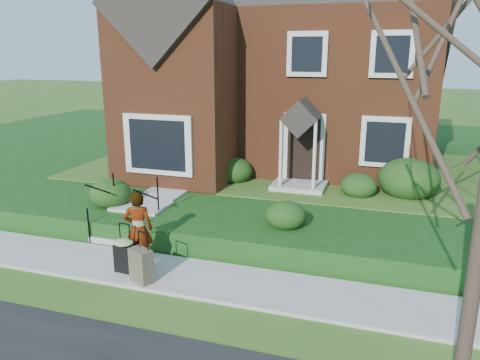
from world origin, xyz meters
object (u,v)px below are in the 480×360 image
at_px(suitcase_olive, 141,265).
at_px(woman, 138,229).
at_px(front_steps, 133,217).
at_px(suitcase_black, 124,253).

bearing_deg(suitcase_olive, woman, 146.60).
relative_size(front_steps, woman, 1.18).
height_order(front_steps, suitcase_black, front_steps).
xyz_separation_m(front_steps, woman, (1.19, -1.74, 0.46)).
bearing_deg(front_steps, woman, -55.61).
xyz_separation_m(woman, suitcase_olive, (0.41, -0.65, -0.50)).
distance_m(woman, suitcase_black, 0.59).
distance_m(front_steps, woman, 2.16).
xyz_separation_m(front_steps, suitcase_olive, (1.60, -2.40, -0.04)).
distance_m(suitcase_black, suitcase_olive, 0.65).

